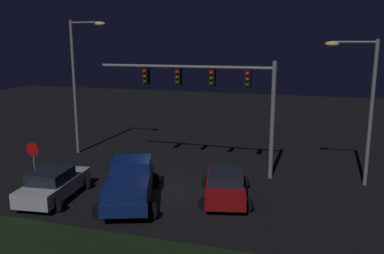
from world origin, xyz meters
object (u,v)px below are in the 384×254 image
(stop_sign, at_px, (33,155))
(traffic_signal_gantry, at_px, (213,87))
(car_sedan, at_px, (225,185))
(car_sedan_far, at_px, (53,184))
(street_lamp_right, at_px, (361,94))
(street_lamp_left, at_px, (80,72))
(pickup_truck, at_px, (130,181))

(stop_sign, bearing_deg, traffic_signal_gantry, 27.39)
(car_sedan, height_order, stop_sign, stop_sign)
(car_sedan_far, relative_size, stop_sign, 2.05)
(car_sedan_far, height_order, street_lamp_right, street_lamp_right)
(traffic_signal_gantry, distance_m, stop_sign, 10.42)
(car_sedan_far, height_order, street_lamp_left, street_lamp_left)
(car_sedan, xyz_separation_m, car_sedan_far, (-7.99, -2.39, 0.00))
(pickup_truck, xyz_separation_m, car_sedan, (4.29, 1.57, -0.26))
(street_lamp_right, bearing_deg, stop_sign, -163.61)
(traffic_signal_gantry, distance_m, street_lamp_left, 9.53)
(car_sedan, height_order, street_lamp_right, street_lamp_right)
(stop_sign, bearing_deg, street_lamp_right, 16.39)
(pickup_truck, xyz_separation_m, car_sedan_far, (-3.70, -0.82, -0.26))
(pickup_truck, bearing_deg, stop_sign, 62.44)
(car_sedan, distance_m, street_lamp_right, 8.47)
(car_sedan_far, bearing_deg, car_sedan, -79.85)
(traffic_signal_gantry, bearing_deg, car_sedan, -66.64)
(traffic_signal_gantry, height_order, street_lamp_right, street_lamp_right)
(traffic_signal_gantry, bearing_deg, car_sedan_far, -135.81)
(car_sedan, height_order, street_lamp_left, street_lamp_left)
(car_sedan, bearing_deg, pickup_truck, 97.33)
(car_sedan, xyz_separation_m, traffic_signal_gantry, (-1.64, 3.79, 4.29))
(traffic_signal_gantry, height_order, street_lamp_left, street_lamp_left)
(traffic_signal_gantry, relative_size, street_lamp_left, 1.17)
(car_sedan_far, height_order, stop_sign, stop_sign)
(car_sedan_far, bearing_deg, street_lamp_right, -71.75)
(traffic_signal_gantry, distance_m, street_lamp_right, 7.79)
(pickup_truck, relative_size, traffic_signal_gantry, 0.56)
(traffic_signal_gantry, bearing_deg, pickup_truck, -116.38)
(car_sedan_far, xyz_separation_m, traffic_signal_gantry, (6.36, 6.18, 4.29))
(car_sedan_far, relative_size, street_lamp_left, 0.52)
(street_lamp_left, distance_m, street_lamp_right, 17.24)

